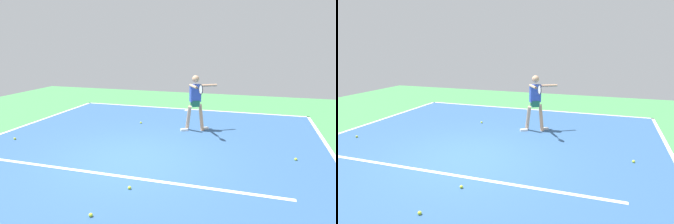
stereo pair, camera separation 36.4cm
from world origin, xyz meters
TOP-DOWN VIEW (x-y plane):
  - ground_plane at (0.00, 0.00)m, footprint 20.49×20.49m
  - court_surface at (0.00, 0.00)m, footprint 9.69×11.97m
  - court_line_baseline_near at (0.00, -5.94)m, footprint 9.69×0.10m
  - court_line_service at (0.00, 0.96)m, footprint 7.27×0.10m
  - court_line_centre_mark at (0.00, -5.74)m, footprint 0.10×0.30m
  - tennis_player at (-0.97, -2.89)m, footprint 1.07×1.41m
  - tennis_ball_near_service_line at (1.05, -3.16)m, footprint 0.07×0.07m
  - tennis_ball_centre_court at (-0.34, 2.50)m, footprint 0.07×0.07m
  - tennis_ball_by_baseline at (-3.84, -1.07)m, footprint 0.07×0.07m
  - tennis_ball_far_corner at (-0.56, 1.44)m, footprint 0.07×0.07m
  - tennis_ball_near_player at (3.93, -0.39)m, footprint 0.07×0.07m

SIDE VIEW (x-z plane):
  - ground_plane at x=0.00m, z-range 0.00..0.00m
  - court_surface at x=0.00m, z-range 0.00..0.00m
  - court_line_baseline_near at x=0.00m, z-range 0.00..0.01m
  - court_line_service at x=0.00m, z-range 0.00..0.01m
  - court_line_centre_mark at x=0.00m, z-range 0.00..0.01m
  - tennis_ball_near_service_line at x=1.05m, z-range 0.00..0.07m
  - tennis_ball_centre_court at x=-0.34m, z-range 0.00..0.07m
  - tennis_ball_by_baseline at x=-3.84m, z-range 0.00..0.07m
  - tennis_ball_far_corner at x=-0.56m, z-range 0.00..0.07m
  - tennis_ball_near_player at x=3.93m, z-range 0.00..0.07m
  - tennis_player at x=-0.97m, z-range 0.13..1.95m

